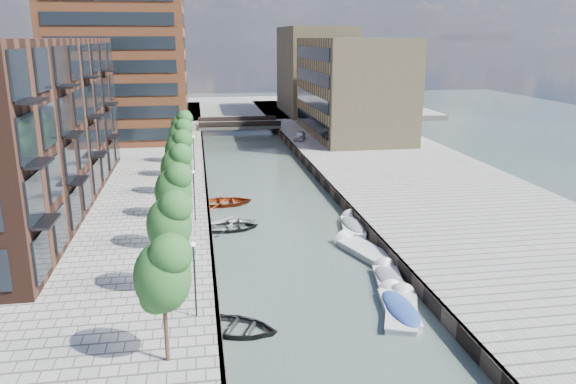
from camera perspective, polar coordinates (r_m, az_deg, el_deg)
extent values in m
plane|color=#38473F|center=(61.26, -2.66, 1.17)|extent=(300.00, 300.00, 0.00)
cube|color=gray|center=(64.88, 11.52, 2.14)|extent=(20.00, 140.00, 1.00)
cube|color=#332823|center=(60.76, -8.39, 1.39)|extent=(0.25, 140.00, 1.00)
cube|color=#332823|center=(62.10, 2.94, 1.85)|extent=(0.25, 140.00, 1.00)
cube|color=gray|center=(120.07, -6.04, 8.38)|extent=(80.00, 40.00, 1.00)
cube|color=#311A13|center=(51.24, -24.30, 6.14)|extent=(8.00, 38.00, 14.00)
cube|color=#97502C|center=(84.61, -16.85, 15.43)|extent=(18.00, 18.00, 30.00)
cube|color=#8D7C56|center=(84.42, 6.51, 10.53)|extent=(12.00, 25.00, 14.00)
cube|color=#8D7C56|center=(109.55, 2.79, 12.24)|extent=(12.00, 20.00, 16.00)
cube|color=gray|center=(92.27, -5.01, 6.79)|extent=(13.00, 6.00, 0.60)
cube|color=#332823|center=(89.42, -4.87, 6.91)|extent=(13.00, 0.40, 0.80)
cube|color=#332823|center=(94.95, -5.15, 7.40)|extent=(13.00, 0.40, 0.80)
cylinder|color=#382619|center=(26.21, -12.29, -13.37)|extent=(0.20, 0.20, 3.20)
ellipsoid|color=#1F5320|center=(25.03, -12.65, -7.88)|extent=(2.50, 2.50, 3.25)
cylinder|color=#382619|center=(32.52, -11.73, -7.46)|extent=(0.20, 0.20, 3.20)
ellipsoid|color=#1F5320|center=(31.58, -12.00, -2.89)|extent=(2.50, 2.50, 3.25)
cylinder|color=#382619|center=(39.07, -11.36, -3.49)|extent=(0.20, 0.20, 3.20)
ellipsoid|color=#1F5320|center=(38.29, -11.58, 0.37)|extent=(2.50, 2.50, 3.25)
cylinder|color=#382619|center=(45.75, -11.10, -0.68)|extent=(0.20, 0.20, 3.20)
ellipsoid|color=#1F5320|center=(45.09, -11.28, 2.65)|extent=(2.50, 2.50, 3.25)
cylinder|color=#382619|center=(52.52, -10.91, 1.41)|extent=(0.20, 0.20, 3.20)
ellipsoid|color=#1F5320|center=(51.94, -11.06, 4.33)|extent=(2.50, 2.50, 3.25)
cylinder|color=#382619|center=(59.34, -10.76, 3.03)|extent=(0.20, 0.20, 3.20)
ellipsoid|color=#1F5320|center=(58.83, -10.90, 5.62)|extent=(2.50, 2.50, 3.25)
cylinder|color=#382619|center=(66.20, -10.65, 4.31)|extent=(0.20, 0.20, 3.20)
ellipsoid|color=#1F5320|center=(65.74, -10.76, 6.64)|extent=(2.50, 2.50, 3.25)
cylinder|color=black|center=(29.57, -9.44, -8.89)|extent=(0.10, 0.10, 4.00)
sphere|color=#FFF2CC|center=(28.81, -9.61, -5.26)|extent=(0.24, 0.24, 0.24)
cylinder|color=black|center=(44.65, -9.50, -0.47)|extent=(0.10, 0.10, 4.00)
sphere|color=#FFF2CC|center=(44.15, -9.61, 2.03)|extent=(0.24, 0.24, 0.24)
cylinder|color=black|center=(60.21, -9.53, 3.66)|extent=(0.10, 0.10, 4.00)
sphere|color=#FFF2CC|center=(59.84, -9.61, 5.53)|extent=(0.24, 0.24, 0.24)
imported|color=black|center=(30.80, -5.32, -13.94)|extent=(5.64, 4.99, 0.97)
imported|color=maroon|center=(52.58, -6.46, -1.32)|extent=(5.38, 3.99, 1.07)
imported|color=silver|center=(47.02, -5.58, -3.34)|extent=(4.51, 3.57, 0.84)
imported|color=black|center=(45.80, -5.78, -3.86)|extent=(4.69, 3.49, 0.93)
cube|color=#BDBCBB|center=(32.68, 11.44, -12.27)|extent=(3.13, 4.76, 0.63)
cube|color=#BDBCBB|center=(32.52, 11.47, -11.74)|extent=(3.24, 4.88, 0.10)
cone|color=#BDBCBB|center=(34.65, 11.48, -10.50)|extent=(1.85, 1.40, 1.65)
ellipsoid|color=navy|center=(32.50, 11.48, -11.66)|extent=(2.90, 4.36, 0.54)
cube|color=#B8B8B6|center=(36.42, 10.25, -9.19)|extent=(2.28, 4.41, 0.59)
cube|color=#B8B8B6|center=(36.29, 10.27, -8.73)|extent=(2.37, 4.52, 0.09)
cone|color=#B8B8B6|center=(38.30, 9.76, -7.83)|extent=(1.68, 1.09, 1.55)
ellipsoid|color=slate|center=(36.27, 10.28, -8.67)|extent=(2.12, 4.04, 0.51)
cube|color=beige|center=(40.85, 8.00, -6.30)|extent=(3.32, 5.26, 0.70)
cube|color=beige|center=(40.71, 8.02, -5.80)|extent=(3.43, 5.39, 0.11)
cone|color=beige|center=(42.70, 6.06, -5.17)|extent=(2.04, 1.50, 1.83)
cube|color=silver|center=(33.07, 11.21, -11.91)|extent=(2.29, 4.61, 0.62)
cube|color=silver|center=(32.92, 11.24, -11.39)|extent=(2.39, 4.72, 0.10)
cone|color=silver|center=(34.98, 10.50, -10.19)|extent=(1.74, 1.11, 1.63)
ellipsoid|color=navy|center=(32.90, 11.24, -11.31)|extent=(2.14, 4.22, 0.54)
cube|color=white|center=(45.91, 6.62, -3.77)|extent=(2.52, 4.75, 0.64)
cube|color=white|center=(45.80, 6.63, -3.37)|extent=(2.61, 4.87, 0.10)
cone|color=white|center=(48.03, 6.42, -2.83)|extent=(1.81, 1.19, 1.67)
ellipsoid|color=slate|center=(45.78, 6.63, -3.31)|extent=(2.35, 4.35, 0.55)
imported|color=silver|center=(80.08, 1.19, 5.75)|extent=(2.40, 3.78, 1.20)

